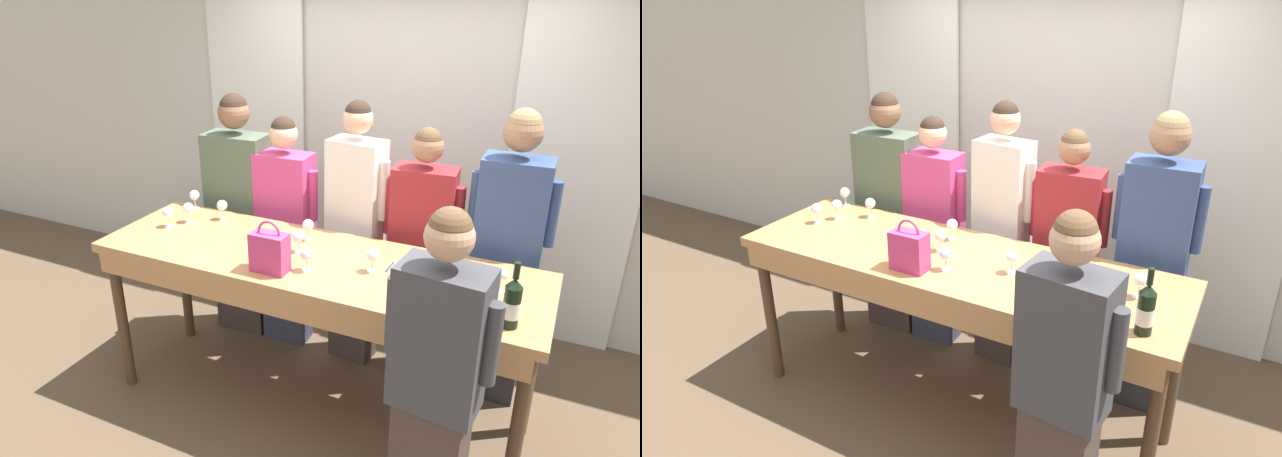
# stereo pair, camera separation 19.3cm
# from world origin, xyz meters

# --- Properties ---
(ground_plane) EXTENTS (18.00, 18.00, 0.00)m
(ground_plane) POSITION_xyz_m (0.00, 0.00, 0.00)
(ground_plane) COLOR brown
(wall_back) EXTENTS (12.00, 0.06, 2.80)m
(wall_back) POSITION_xyz_m (0.00, 1.53, 1.40)
(wall_back) COLOR beige
(wall_back) RESTS_ON ground_plane
(curtain_panel_left) EXTENTS (0.87, 0.03, 2.69)m
(curtain_panel_left) POSITION_xyz_m (-1.24, 1.47, 1.34)
(curtain_panel_left) COLOR white
(curtain_panel_left) RESTS_ON ground_plane
(curtain_panel_right) EXTENTS (0.87, 0.03, 2.69)m
(curtain_panel_right) POSITION_xyz_m (1.24, 1.47, 1.34)
(curtain_panel_right) COLOR white
(curtain_panel_right) RESTS_ON ground_plane
(tasting_bar) EXTENTS (2.59, 0.79, 1.05)m
(tasting_bar) POSITION_xyz_m (0.00, -0.02, 0.95)
(tasting_bar) COLOR #B27F4C
(tasting_bar) RESTS_ON ground_plane
(wine_bottle) EXTENTS (0.08, 0.08, 0.32)m
(wine_bottle) POSITION_xyz_m (1.10, -0.26, 1.17)
(wine_bottle) COLOR black
(wine_bottle) RESTS_ON tasting_bar
(handbag) EXTENTS (0.20, 0.11, 0.29)m
(handbag) POSITION_xyz_m (-0.15, -0.24, 1.16)
(handbag) COLOR #C63870
(handbag) RESTS_ON tasting_bar
(wine_glass_front_left) EXTENTS (0.07, 0.07, 0.13)m
(wine_glass_front_left) POSITION_xyz_m (0.72, 0.06, 1.14)
(wine_glass_front_left) COLOR white
(wine_glass_front_left) RESTS_ON tasting_bar
(wine_glass_front_mid) EXTENTS (0.07, 0.07, 0.13)m
(wine_glass_front_mid) POSITION_xyz_m (0.79, -0.03, 1.14)
(wine_glass_front_mid) COLOR white
(wine_glass_front_mid) RESTS_ON tasting_bar
(wine_glass_front_right) EXTENTS (0.07, 0.07, 0.13)m
(wine_glass_front_right) POSITION_xyz_m (-0.14, 0.21, 1.14)
(wine_glass_front_right) COLOR white
(wine_glass_front_right) RESTS_ON tasting_bar
(wine_glass_center_left) EXTENTS (0.07, 0.07, 0.13)m
(wine_glass_center_left) POSITION_xyz_m (-0.97, 0.13, 1.14)
(wine_glass_center_left) COLOR white
(wine_glass_center_left) RESTS_ON tasting_bar
(wine_glass_center_mid) EXTENTS (0.07, 0.07, 0.13)m
(wine_glass_center_mid) POSITION_xyz_m (1.01, 0.05, 1.14)
(wine_glass_center_mid) COLOR white
(wine_glass_center_mid) RESTS_ON tasting_bar
(wine_glass_center_right) EXTENTS (0.07, 0.07, 0.13)m
(wine_glass_center_right) POSITION_xyz_m (0.35, -0.01, 1.14)
(wine_glass_center_right) COLOR white
(wine_glass_center_right) RESTS_ON tasting_bar
(wine_glass_back_left) EXTENTS (0.07, 0.07, 0.13)m
(wine_glass_back_left) POSITION_xyz_m (-1.08, 0.35, 1.14)
(wine_glass_back_left) COLOR white
(wine_glass_back_left) RESTS_ON tasting_bar
(wine_glass_back_mid) EXTENTS (0.07, 0.07, 0.13)m
(wine_glass_back_mid) POSITION_xyz_m (-0.12, 0.04, 1.14)
(wine_glass_back_mid) COLOR white
(wine_glass_back_mid) RESTS_ON tasting_bar
(wine_glass_back_right) EXTENTS (0.07, 0.07, 0.13)m
(wine_glass_back_right) POSITION_xyz_m (-1.04, 0.01, 1.14)
(wine_glass_back_right) COLOR white
(wine_glass_back_right) RESTS_ON tasting_bar
(wine_glass_near_host) EXTENTS (0.07, 0.07, 0.13)m
(wine_glass_near_host) POSITION_xyz_m (0.03, -0.16, 1.14)
(wine_glass_near_host) COLOR white
(wine_glass_near_host) RESTS_ON tasting_bar
(wine_glass_by_bottle) EXTENTS (0.07, 0.07, 0.13)m
(wine_glass_by_bottle) POSITION_xyz_m (-0.80, 0.26, 1.14)
(wine_glass_by_bottle) COLOR white
(wine_glass_by_bottle) RESTS_ON tasting_bar
(pen) EXTENTS (0.01, 0.13, 0.01)m
(pen) POSITION_xyz_m (0.43, 0.07, 1.05)
(pen) COLOR #193399
(pen) RESTS_ON tasting_bar
(guest_olive_jacket) EXTENTS (0.56, 0.27, 1.81)m
(guest_olive_jacket) POSITION_xyz_m (-0.90, 0.62, 0.93)
(guest_olive_jacket) COLOR #473833
(guest_olive_jacket) RESTS_ON ground_plane
(guest_pink_top) EXTENTS (0.49, 0.23, 1.69)m
(guest_pink_top) POSITION_xyz_m (-0.52, 0.62, 0.87)
(guest_pink_top) COLOR #383D51
(guest_pink_top) RESTS_ON ground_plane
(guest_cream_sweater) EXTENTS (0.46, 0.25, 1.84)m
(guest_cream_sweater) POSITION_xyz_m (-0.00, 0.62, 0.96)
(guest_cream_sweater) COLOR #473833
(guest_cream_sweater) RESTS_ON ground_plane
(guest_striped_shirt) EXTENTS (0.50, 0.25, 1.71)m
(guest_striped_shirt) POSITION_xyz_m (0.45, 0.62, 0.88)
(guest_striped_shirt) COLOR #473833
(guest_striped_shirt) RESTS_ON ground_plane
(guest_navy_coat) EXTENTS (0.50, 0.26, 1.87)m
(guest_navy_coat) POSITION_xyz_m (0.97, 0.62, 0.97)
(guest_navy_coat) COLOR #28282D
(guest_navy_coat) RESTS_ON ground_plane
(host_pouring) EXTENTS (0.48, 0.26, 1.72)m
(host_pouring) POSITION_xyz_m (0.88, -0.64, 0.89)
(host_pouring) COLOR #473833
(host_pouring) RESTS_ON ground_plane
(potted_plant) EXTENTS (0.35, 0.35, 0.67)m
(potted_plant) POSITION_xyz_m (-1.84, 1.15, 0.37)
(potted_plant) COLOR #935B3D
(potted_plant) RESTS_ON ground_plane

